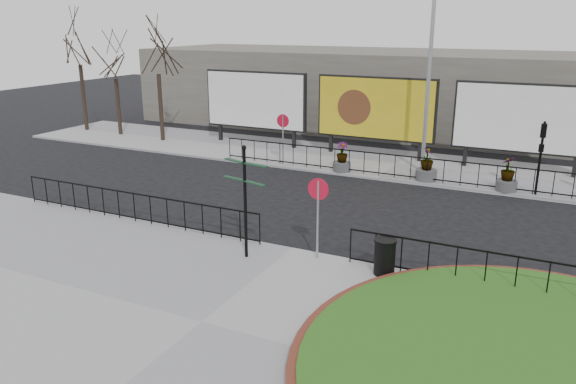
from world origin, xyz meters
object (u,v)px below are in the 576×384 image
Objects in this scene: billboard_mid at (375,109)px; fingerpost_sign at (245,191)px; planter_a at (342,160)px; lamp_post at (429,69)px; litter_bin at (385,257)px; planter_c at (507,177)px; planter_b at (427,168)px.

billboard_mid is 14.21m from fingerpost_sign.
billboard_mid reaches higher than planter_a.
billboard_mid is 0.67× the size of lamp_post.
planter_c is (2.25, 10.00, 0.05)m from litter_bin.
litter_bin is (4.61, -13.57, -1.96)m from billboard_mid.
planter_b is at bearing 2.31° from planter_a.
litter_bin is at bearing -82.12° from lamp_post.
planter_a is at bearing 180.00° from planter_c.
planter_b is (2.96, 10.78, -1.51)m from fingerpost_sign.
fingerpost_sign is 2.49× the size of planter_a.
planter_a is (-0.42, -3.57, -1.95)m from billboard_mid.
lamp_post is 6.23× the size of planter_b.
fingerpost_sign is 11.28m from planter_b.
planter_a is 3.92m from planter_b.
lamp_post is 8.90× the size of litter_bin.
planter_c is (7.28, 0.00, 0.04)m from planter_a.
litter_bin is 10.22m from planter_b.
fingerpost_sign is 2.36× the size of planter_c.
planter_b is (3.50, -3.41, -1.92)m from billboard_mid.
planter_a is 0.93× the size of planter_b.
billboard_mid reaches higher than litter_bin.
fingerpost_sign is at bearing -87.81° from billboard_mid.
billboard_mid is at bearing 109.03° from fingerpost_sign.
planter_c is at bearing 76.09° from fingerpost_sign.
lamp_post is 4.42m from planter_b.
billboard_mid is at bearing 146.75° from lamp_post.
fingerpost_sign is at bearing -84.85° from planter_a.
billboard_mid is at bearing 83.37° from planter_a.
fingerpost_sign reaches higher than litter_bin.
planter_b is at bearing 91.50° from fingerpost_sign.
litter_bin is 11.19m from planter_a.
lamp_post reaches higher than planter_a.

